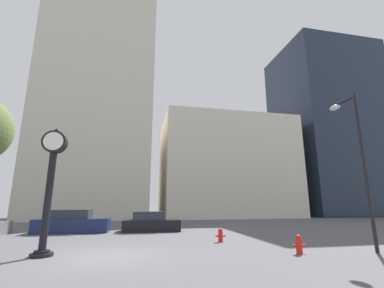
# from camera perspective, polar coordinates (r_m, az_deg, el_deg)

# --- Properties ---
(ground_plane) EXTENTS (200.00, 200.00, 0.00)m
(ground_plane) POSITION_cam_1_polar(r_m,az_deg,el_deg) (10.74, -18.88, -22.55)
(ground_plane) COLOR #515156
(building_tall_tower) EXTENTS (13.44, 12.00, 30.20)m
(building_tall_tower) POSITION_cam_1_polar(r_m,az_deg,el_deg) (37.33, -19.54, 8.69)
(building_tall_tower) COLOR beige
(building_tall_tower) RESTS_ON ground_plane
(building_storefront_row) EXTENTS (17.41, 12.00, 13.10)m
(building_storefront_row) POSITION_cam_1_polar(r_m,az_deg,el_deg) (36.75, 7.14, -5.41)
(building_storefront_row) COLOR beige
(building_storefront_row) RESTS_ON ground_plane
(building_glass_modern) EXTENTS (13.89, 12.00, 26.57)m
(building_glass_modern) POSITION_cam_1_polar(r_m,az_deg,el_deg) (46.64, 27.73, 2.86)
(building_glass_modern) COLOR #1E2838
(building_glass_modern) RESTS_ON ground_plane
(street_clock) EXTENTS (0.89, 0.80, 4.85)m
(street_clock) POSITION_cam_1_polar(r_m,az_deg,el_deg) (11.47, -28.92, -6.71)
(street_clock) COLOR black
(street_clock) RESTS_ON ground_plane
(car_navy) EXTENTS (4.61, 2.01, 1.45)m
(car_navy) POSITION_cam_1_polar(r_m,az_deg,el_deg) (19.30, -25.03, -15.54)
(car_navy) COLOR #19234C
(car_navy) RESTS_ON ground_plane
(car_black) EXTENTS (3.90, 1.90, 1.31)m
(car_black) POSITION_cam_1_polar(r_m,az_deg,el_deg) (18.54, -9.11, -16.90)
(car_black) COLOR black
(car_black) RESTS_ON ground_plane
(fire_hydrant_near) EXTENTS (0.52, 0.23, 0.66)m
(fire_hydrant_near) POSITION_cam_1_polar(r_m,az_deg,el_deg) (13.68, 6.34, -19.44)
(fire_hydrant_near) COLOR red
(fire_hydrant_near) RESTS_ON ground_plane
(fire_hydrant_far) EXTENTS (0.54, 0.23, 0.70)m
(fire_hydrant_far) POSITION_cam_1_polar(r_m,az_deg,el_deg) (11.44, 22.65, -19.82)
(fire_hydrant_far) COLOR red
(fire_hydrant_far) RESTS_ON ground_plane
(street_lamp_right) EXTENTS (0.36, 1.57, 6.67)m
(street_lamp_right) POSITION_cam_1_polar(r_m,az_deg,el_deg) (13.44, 32.41, -0.20)
(street_lamp_right) COLOR black
(street_lamp_right) RESTS_ON ground_plane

